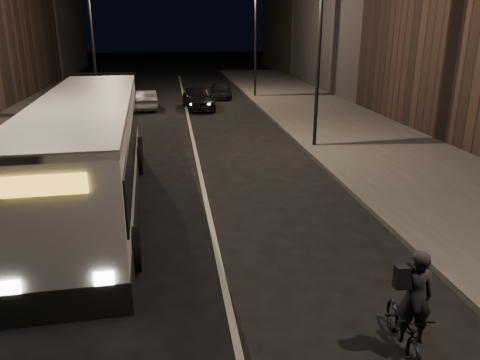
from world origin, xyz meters
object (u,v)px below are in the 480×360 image
object	(u,v)px
car_near	(198,98)
car_far	(221,91)
cyclist_on_bicycle	(407,319)
streetlight_left_far	(96,28)
streetlight_right_mid	(314,29)
city_bus	(89,149)
car_mid	(146,100)
streetlight_right_far	(252,27)

from	to	relation	value
car_near	car_far	size ratio (longest dim) A/B	1.16
cyclist_on_bicycle	streetlight_left_far	bearing A→B (deg)	118.14
streetlight_right_mid	city_bus	xyz separation A→B (m)	(-8.93, -6.03, -3.47)
streetlight_right_mid	car_mid	size ratio (longest dim) A/B	2.06
city_bus	car_near	size ratio (longest dim) A/B	2.91
streetlight_left_far	city_bus	distance (m)	16.50
car_mid	cyclist_on_bicycle	bearing A→B (deg)	96.65
car_mid	car_far	size ratio (longest dim) A/B	1.02
streetlight_left_far	car_far	bearing A→B (deg)	37.26
streetlight_right_mid	cyclist_on_bicycle	xyz separation A→B (m)	(-2.40, -14.23, -4.66)
streetlight_right_mid	car_far	distance (m)	17.13
streetlight_right_mid	car_mid	xyz separation A→B (m)	(-8.07, 11.90, -4.71)
car_near	car_mid	size ratio (longest dim) A/B	1.14
streetlight_right_mid	car_near	bearing A→B (deg)	111.39
streetlight_right_far	car_mid	size ratio (longest dim) A/B	2.06
city_bus	cyclist_on_bicycle	size ratio (longest dim) A/B	6.18
streetlight_left_far	car_far	size ratio (longest dim) A/B	2.10
streetlight_left_far	car_near	bearing A→B (deg)	13.47
city_bus	cyclist_on_bicycle	world-z (taller)	city_bus
streetlight_right_far	car_near	xyz separation A→B (m)	(-4.50, -4.52, -4.60)
car_far	streetlight_right_mid	bearing A→B (deg)	-78.61
streetlight_right_far	car_near	bearing A→B (deg)	-134.83
streetlight_right_mid	streetlight_right_far	distance (m)	16.00
streetlight_right_far	cyclist_on_bicycle	xyz separation A→B (m)	(-2.40, -30.23, -4.66)
streetlight_right_far	car_near	size ratio (longest dim) A/B	1.82
cyclist_on_bicycle	car_near	bearing A→B (deg)	103.97
cyclist_on_bicycle	car_mid	xyz separation A→B (m)	(-5.67, 26.13, -0.05)
streetlight_right_far	city_bus	world-z (taller)	streetlight_right_far
streetlight_right_mid	car_near	xyz separation A→B (m)	(-4.50, 11.48, -4.60)
streetlight_right_mid	city_bus	size ratio (longest dim) A/B	0.62
streetlight_left_far	city_bus	bearing A→B (deg)	-83.83
streetlight_right_mid	cyclist_on_bicycle	bearing A→B (deg)	-99.56
car_near	cyclist_on_bicycle	bearing A→B (deg)	-91.39
car_mid	streetlight_right_mid	bearing A→B (deg)	118.54
car_mid	streetlight_left_far	bearing A→B (deg)	30.58
streetlight_left_far	car_mid	xyz separation A→B (m)	(2.60, 1.90, -4.71)
cyclist_on_bicycle	car_mid	world-z (taller)	cyclist_on_bicycle
streetlight_right_far	car_far	bearing A→B (deg)	173.79
cyclist_on_bicycle	car_near	size ratio (longest dim) A/B	0.47
streetlight_left_far	car_far	distance (m)	11.41
streetlight_right_far	streetlight_left_far	xyz separation A→B (m)	(-10.66, -6.00, 0.00)
car_mid	streetlight_right_far	bearing A→B (deg)	-158.65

